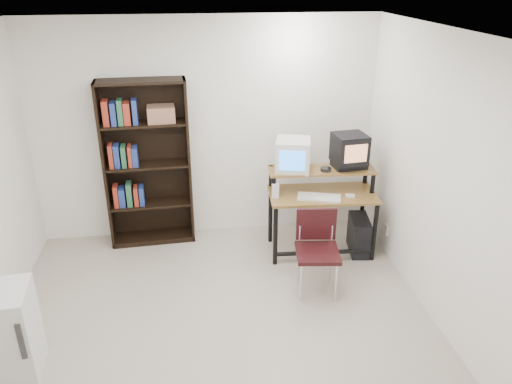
{
  "coord_description": "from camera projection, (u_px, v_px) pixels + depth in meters",
  "views": [
    {
      "loc": [
        -0.17,
        -3.65,
        3.03
      ],
      "look_at": [
        0.47,
        1.1,
        0.89
      ],
      "focal_mm": 35.0,
      "sensor_mm": 36.0,
      "label": 1
    }
  ],
  "objects": [
    {
      "name": "vcr",
      "position": [
        349.0,
        165.0,
        5.63
      ],
      "size": [
        0.38,
        0.29,
        0.08
      ],
      "primitive_type": "cube",
      "rotation": [
        0.0,
        0.0,
        0.09
      ],
      "color": "black",
      "rests_on": "computer_desk"
    },
    {
      "name": "crt_monitor",
      "position": [
        293.0,
        155.0,
        5.53
      ],
      "size": [
        0.45,
        0.45,
        0.35
      ],
      "rotation": [
        0.0,
        0.0,
        -0.24
      ],
      "color": "silver",
      "rests_on": "computer_desk"
    },
    {
      "name": "crt_tv",
      "position": [
        350.0,
        149.0,
        5.53
      ],
      "size": [
        0.38,
        0.38,
        0.33
      ],
      "rotation": [
        0.0,
        0.0,
        0.11
      ],
      "color": "black",
      "rests_on": "vcr"
    },
    {
      "name": "school_chair",
      "position": [
        317.0,
        243.0,
        4.99
      ],
      "size": [
        0.47,
        0.47,
        0.85
      ],
      "rotation": [
        0.0,
        0.0,
        -0.12
      ],
      "color": "black",
      "rests_on": "floor"
    },
    {
      "name": "cd_spindle",
      "position": [
        326.0,
        170.0,
        5.53
      ],
      "size": [
        0.14,
        0.14,
        0.05
      ],
      "primitive_type": "cylinder",
      "rotation": [
        0.0,
        0.0,
        -0.15
      ],
      "color": "#26262B",
      "rests_on": "computer_desk"
    },
    {
      "name": "mouse",
      "position": [
        350.0,
        196.0,
        5.5
      ],
      "size": [
        0.11,
        0.08,
        0.03
      ],
      "primitive_type": "cube",
      "rotation": [
        0.0,
        0.0,
        -0.22
      ],
      "color": "white",
      "rests_on": "mousepad"
    },
    {
      "name": "desk_speaker",
      "position": [
        275.0,
        191.0,
        5.46
      ],
      "size": [
        0.09,
        0.09,
        0.17
      ],
      "primitive_type": "cube",
      "rotation": [
        0.0,
        0.0,
        -0.16
      ],
      "color": "silver",
      "rests_on": "computer_desk"
    },
    {
      "name": "ceiling",
      "position": [
        211.0,
        36.0,
        3.5
      ],
      "size": [
        4.0,
        4.0,
        0.01
      ],
      "primitive_type": "cube",
      "color": "white",
      "rests_on": "back_wall"
    },
    {
      "name": "wall_outlet",
      "position": [
        386.0,
        230.0,
        5.72
      ],
      "size": [
        0.02,
        0.08,
        0.12
      ],
      "primitive_type": "cube",
      "color": "beige",
      "rests_on": "right_wall"
    },
    {
      "name": "mousepad",
      "position": [
        351.0,
        197.0,
        5.53
      ],
      "size": [
        0.23,
        0.19,
        0.01
      ],
      "primitive_type": "cube",
      "rotation": [
        0.0,
        0.0,
        0.04
      ],
      "color": "black",
      "rests_on": "computer_desk"
    },
    {
      "name": "right_wall",
      "position": [
        450.0,
        190.0,
        4.27
      ],
      "size": [
        0.01,
        4.0,
        2.6
      ],
      "primitive_type": "cube",
      "color": "white",
      "rests_on": "floor"
    },
    {
      "name": "computer_desk",
      "position": [
        322.0,
        196.0,
        5.63
      ],
      "size": [
        1.22,
        0.66,
        0.98
      ],
      "rotation": [
        0.0,
        0.0,
        -0.06
      ],
      "color": "olive",
      "rests_on": "floor"
    },
    {
      "name": "keyboard",
      "position": [
        319.0,
        198.0,
        5.47
      ],
      "size": [
        0.51,
        0.34,
        0.03
      ],
      "primitive_type": "cube",
      "rotation": [
        0.0,
        0.0,
        -0.29
      ],
      "color": "silver",
      "rests_on": "computer_desk"
    },
    {
      "name": "mini_fridge",
      "position": [
        4.0,
        335.0,
        3.92
      ],
      "size": [
        0.51,
        0.51,
        0.8
      ],
      "rotation": [
        0.0,
        0.0,
        0.09
      ],
      "color": "silver",
      "rests_on": "floor"
    },
    {
      "name": "floor",
      "position": [
        221.0,
        332.0,
        4.56
      ],
      "size": [
        4.0,
        4.0,
        0.01
      ],
      "primitive_type": "cube",
      "color": "#B7AB97",
      "rests_on": "ground"
    },
    {
      "name": "bookshelf",
      "position": [
        147.0,
        162.0,
        5.75
      ],
      "size": [
        0.99,
        0.38,
        1.95
      ],
      "rotation": [
        0.0,
        0.0,
        0.05
      ],
      "color": "black",
      "rests_on": "floor"
    },
    {
      "name": "pc_tower",
      "position": [
        359.0,
        235.0,
        5.79
      ],
      "size": [
        0.26,
        0.47,
        0.42
      ],
      "primitive_type": "cube",
      "rotation": [
        0.0,
        0.0,
        -0.15
      ],
      "color": "black",
      "rests_on": "floor"
    },
    {
      "name": "back_wall",
      "position": [
        206.0,
        131.0,
        5.84
      ],
      "size": [
        4.0,
        0.01,
        2.6
      ],
      "primitive_type": "cube",
      "color": "white",
      "rests_on": "floor"
    }
  ]
}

